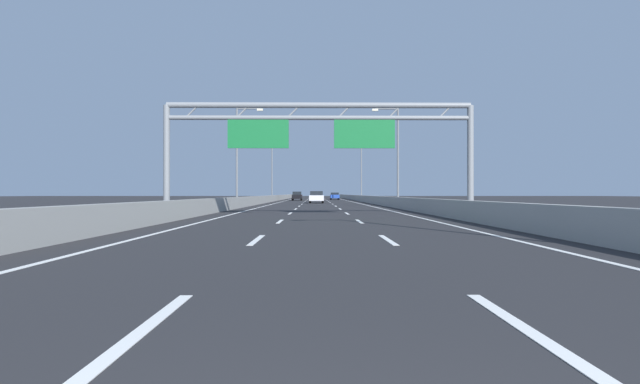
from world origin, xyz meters
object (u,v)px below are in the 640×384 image
object	(u,v)px
white_car	(316,197)
silver_car	(318,196)
streetlamp_left_far	(273,169)
red_car	(317,196)
streetlamp_right_mid	(396,150)
streetlamp_right_far	(360,169)
sign_gantry	(317,129)
blue_car	(335,196)
streetlamp_left_mid	(239,150)
black_car	(297,196)

from	to	relation	value
white_car	silver_car	bearing A→B (deg)	89.40
streetlamp_left_far	red_car	world-z (taller)	streetlamp_left_far
streetlamp_right_mid	red_car	distance (m)	54.81
streetlamp_right_far	red_car	bearing A→B (deg)	115.49
sign_gantry	blue_car	size ratio (longest dim) A/B	3.90
silver_car	sign_gantry	bearing A→B (deg)	-90.27
streetlamp_left_mid	streetlamp_left_far	size ratio (longest dim) A/B	1.00
streetlamp_right_mid	silver_car	bearing A→B (deg)	99.16
streetlamp_left_mid	sign_gantry	bearing A→B (deg)	-69.73
streetlamp_left_far	black_car	xyz separation A→B (m)	(4.04, 1.24, -4.60)
black_car	blue_car	bearing A→B (deg)	57.65
streetlamp_right_far	blue_car	world-z (taller)	streetlamp_right_far
silver_car	red_car	xyz separation A→B (m)	(-0.16, 9.12, 0.02)
red_car	sign_gantry	bearing A→B (deg)	-90.11
streetlamp_right_mid	black_car	xyz separation A→B (m)	(-10.89, 39.79, -4.60)
silver_car	streetlamp_left_far	bearing A→B (deg)	-139.99
streetlamp_left_far	white_car	world-z (taller)	streetlamp_left_far
streetlamp_right_far	black_car	distance (m)	11.89
red_car	blue_car	xyz separation A→B (m)	(3.50, -3.30, -0.03)
black_car	blue_car	distance (m)	13.04
streetlamp_right_far	blue_car	bearing A→B (deg)	107.72
streetlamp_right_mid	red_car	size ratio (longest dim) A/B	2.24
streetlamp_left_mid	red_car	world-z (taller)	streetlamp_left_mid
streetlamp_left_mid	silver_car	size ratio (longest dim) A/B	2.10
red_car	blue_car	bearing A→B (deg)	-43.32
streetlamp_right_far	white_car	bearing A→B (deg)	-109.45
streetlamp_left_far	silver_car	size ratio (longest dim) A/B	2.10
red_car	blue_car	size ratio (longest dim) A/B	0.96
streetlamp_right_mid	white_car	distance (m)	19.32
blue_car	streetlamp_right_mid	bearing A→B (deg)	-85.59
streetlamp_right_far	red_car	world-z (taller)	streetlamp_right_far
streetlamp_right_far	silver_car	world-z (taller)	streetlamp_right_far
red_car	white_car	bearing A→B (deg)	-90.21
white_car	streetlamp_left_mid	bearing A→B (deg)	-113.26
streetlamp_right_mid	blue_car	distance (m)	51.17
streetlamp_left_mid	streetlamp_right_far	xyz separation A→B (m)	(14.93, 38.55, 0.00)
streetlamp_left_far	red_car	size ratio (longest dim) A/B	2.24
sign_gantry	streetlamp_right_mid	size ratio (longest dim) A/B	1.82
white_car	black_car	world-z (taller)	black_car
streetlamp_left_mid	red_car	bearing A→B (deg)	82.09
streetlamp_left_far	blue_car	size ratio (longest dim) A/B	2.14
streetlamp_left_mid	streetlamp_right_far	distance (m)	41.34
white_car	black_car	size ratio (longest dim) A/B	1.00
streetlamp_left_far	silver_car	bearing A→B (deg)	40.01
streetlamp_right_mid	blue_car	xyz separation A→B (m)	(-3.92, 50.81, -4.66)
streetlamp_right_far	streetlamp_left_mid	bearing A→B (deg)	-111.17
streetlamp_right_mid	streetlamp_right_far	bearing A→B (deg)	90.00
sign_gantry	black_car	world-z (taller)	sign_gantry
streetlamp_right_far	blue_car	distance (m)	13.68
sign_gantry	black_car	distance (m)	59.98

